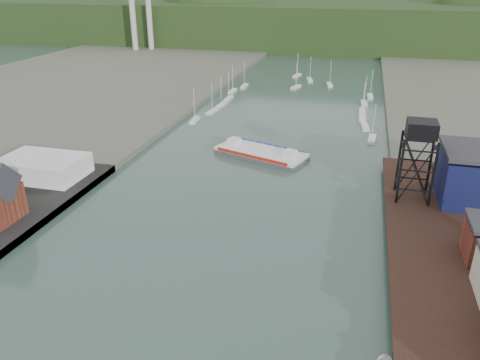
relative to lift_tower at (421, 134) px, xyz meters
The scene contains 6 objects.
east_pier 19.03m from the lift_tower, 81.25° to the right, with size 14.00×70.00×2.45m.
white_shed 80.28m from the lift_tower, behind, with size 18.00×12.00×4.50m, color silver.
lift_tower is the anchor object (origin of this frame).
marina_sailboats 89.04m from the lift_tower, 113.46° to the left, with size 57.71×92.65×0.90m.
distant_hills 246.51m from the lift_tower, 99.10° to the left, with size 500.00×120.00×80.00m.
chain_ferry 43.36m from the lift_tower, 149.82° to the left, with size 25.26×16.62×3.38m.
Camera 1 is at (23.06, -32.58, 43.48)m, focal length 35.00 mm.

